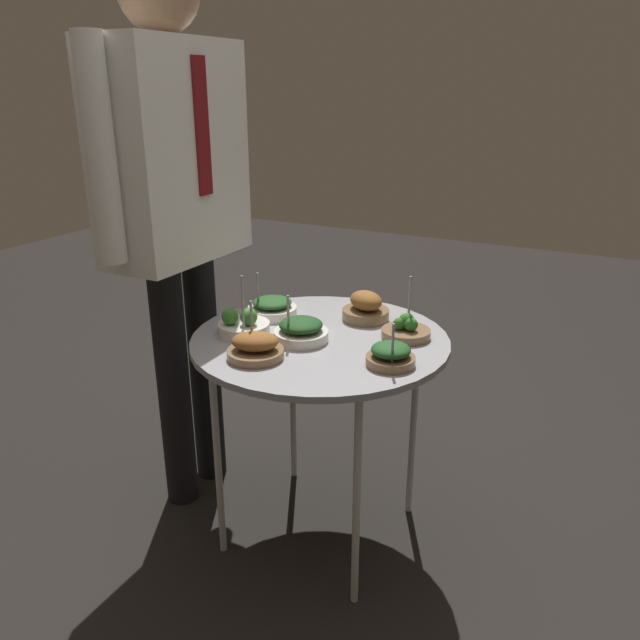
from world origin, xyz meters
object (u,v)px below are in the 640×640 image
at_px(serving_cart, 320,351).
at_px(bowl_spinach_far_rim, 272,307).
at_px(bowl_broccoli_front_right, 243,325).
at_px(waiter_figure, 174,181).
at_px(bowl_roast_center, 255,347).
at_px(bowl_spinach_front_left, 391,355).
at_px(bowl_roast_mid_left, 366,308).
at_px(bowl_spinach_near_rim, 301,331).
at_px(bowl_broccoli_front_center, 406,330).

relative_size(serving_cart, bowl_spinach_far_rim, 4.84).
bearing_deg(bowl_broccoli_front_right, waiter_figure, 71.90).
distance_m(serving_cart, bowl_roast_center, 0.23).
distance_m(bowl_spinach_front_left, waiter_figure, 0.82).
height_order(serving_cart, waiter_figure, waiter_figure).
xyz_separation_m(bowl_roast_mid_left, bowl_spinach_far_rim, (-0.10, 0.26, -0.01)).
bearing_deg(serving_cart, waiter_figure, 88.00).
distance_m(bowl_spinach_near_rim, bowl_broccoli_front_right, 0.17).
height_order(bowl_spinach_front_left, bowl_roast_mid_left, bowl_spinach_front_left).
height_order(bowl_spinach_far_rim, waiter_figure, waiter_figure).
xyz_separation_m(bowl_spinach_near_rim, waiter_figure, (0.06, 0.45, 0.36)).
distance_m(bowl_spinach_near_rim, bowl_roast_center, 0.16).
relative_size(bowl_roast_mid_left, bowl_roast_center, 0.98).
bearing_deg(bowl_roast_mid_left, bowl_spinach_front_left, -145.66).
bearing_deg(serving_cart, bowl_spinach_near_rim, 142.29).
bearing_deg(bowl_roast_center, serving_cart, -22.33).
distance_m(bowl_broccoli_front_center, bowl_roast_center, 0.42).
xyz_separation_m(bowl_spinach_front_left, bowl_spinach_far_rim, (0.17, 0.45, -0.00)).
bearing_deg(waiter_figure, bowl_spinach_far_rim, -75.65).
bearing_deg(serving_cart, bowl_roast_center, 157.67).
relative_size(bowl_roast_center, waiter_figure, 0.09).
bearing_deg(bowl_broccoli_front_center, bowl_spinach_front_left, -171.56).
bearing_deg(bowl_spinach_near_rim, bowl_roast_center, 163.07).
xyz_separation_m(bowl_spinach_front_left, bowl_roast_center, (-0.12, 0.32, 0.00)).
relative_size(bowl_spinach_near_rim, waiter_figure, 0.09).
height_order(bowl_spinach_front_left, waiter_figure, waiter_figure).
bearing_deg(bowl_spinach_near_rim, bowl_spinach_front_left, -97.77).
height_order(bowl_spinach_near_rim, bowl_spinach_front_left, bowl_spinach_near_rim).
bearing_deg(bowl_spinach_near_rim, bowl_broccoli_front_center, -58.52).
height_order(bowl_spinach_front_left, bowl_broccoli_front_right, bowl_broccoli_front_right).
relative_size(bowl_broccoli_front_right, waiter_figure, 0.11).
xyz_separation_m(bowl_broccoli_front_center, waiter_figure, (-0.09, 0.69, 0.37)).
xyz_separation_m(serving_cart, bowl_roast_center, (-0.20, 0.08, 0.07)).
bearing_deg(bowl_broccoli_front_center, bowl_spinach_far_rim, 92.40).
height_order(bowl_spinach_front_left, bowl_roast_center, bowl_roast_center).
bearing_deg(bowl_spinach_near_rim, bowl_roast_mid_left, -21.69).
xyz_separation_m(bowl_roast_center, waiter_figure, (0.22, 0.40, 0.36)).
relative_size(bowl_broccoli_front_right, bowl_roast_center, 1.23).
bearing_deg(bowl_broccoli_front_center, bowl_spinach_near_rim, 121.48).
bearing_deg(waiter_figure, bowl_spinach_near_rim, -97.86).
height_order(bowl_roast_mid_left, bowl_roast_center, bowl_roast_center).
bearing_deg(bowl_spinach_front_left, waiter_figure, 82.17).
bearing_deg(bowl_spinach_near_rim, serving_cart, -37.71).
relative_size(bowl_spinach_far_rim, waiter_figure, 0.09).
xyz_separation_m(bowl_broccoli_front_center, bowl_spinach_far_rim, (-0.02, 0.42, 0.00)).
bearing_deg(bowl_spinach_far_rim, bowl_roast_center, -156.45).
distance_m(bowl_roast_mid_left, bowl_spinach_far_rim, 0.28).
height_order(bowl_broccoli_front_center, bowl_roast_center, bowl_broccoli_front_center).
relative_size(bowl_spinach_near_rim, bowl_broccoli_front_right, 0.83).
xyz_separation_m(bowl_spinach_near_rim, bowl_broccoli_front_right, (-0.03, 0.17, -0.00)).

